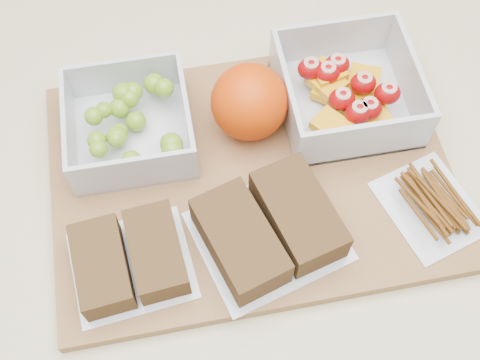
{
  "coord_description": "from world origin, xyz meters",
  "views": [
    {
      "loc": [
        -0.07,
        -0.31,
        1.47
      ],
      "look_at": [
        -0.01,
        -0.02,
        0.93
      ],
      "focal_mm": 45.0,
      "sensor_mm": 36.0,
      "label": 1
    }
  ],
  "objects": [
    {
      "name": "counter",
      "position": [
        0.0,
        0.0,
        0.45
      ],
      "size": [
        1.2,
        0.9,
        0.9
      ],
      "primitive_type": "cube",
      "color": "beige",
      "rests_on": "ground"
    },
    {
      "name": "ground",
      "position": [
        0.0,
        0.0,
        0.0
      ],
      "size": [
        4.0,
        4.0,
        0.0
      ],
      "primitive_type": "plane",
      "color": "gray",
      "rests_on": "ground"
    },
    {
      "name": "cutting_board",
      "position": [
        -0.0,
        -0.0,
        0.91
      ],
      "size": [
        0.42,
        0.3,
        0.02
      ],
      "primitive_type": "cube",
      "rotation": [
        0.0,
        0.0,
        0.01
      ],
      "color": "olive",
      "rests_on": "counter"
    },
    {
      "name": "fruit_container",
      "position": [
        0.12,
        0.06,
        0.94
      ],
      "size": [
        0.14,
        0.14,
        0.06
      ],
      "color": "silver",
      "rests_on": "cutting_board"
    },
    {
      "name": "grape_container",
      "position": [
        -0.12,
        0.06,
        0.94
      ],
      "size": [
        0.13,
        0.13,
        0.05
      ],
      "color": "silver",
      "rests_on": "cutting_board"
    },
    {
      "name": "orange",
      "position": [
        0.01,
        0.06,
        0.96
      ],
      "size": [
        0.08,
        0.08,
        0.08
      ],
      "primitive_type": "sphere",
      "color": "#DD4005",
      "rests_on": "cutting_board"
    },
    {
      "name": "sandwich_bag_left",
      "position": [
        -0.13,
        -0.09,
        0.93
      ],
      "size": [
        0.12,
        0.11,
        0.04
      ],
      "color": "silver",
      "rests_on": "cutting_board"
    },
    {
      "name": "pretzel_bag",
      "position": [
        0.17,
        -0.08,
        0.93
      ],
      "size": [
        0.11,
        0.12,
        0.02
      ],
      "color": "silver",
      "rests_on": "cutting_board"
    },
    {
      "name": "sandwich_bag_center",
      "position": [
        0.0,
        -0.08,
        0.94
      ],
      "size": [
        0.17,
        0.15,
        0.04
      ],
      "color": "silver",
      "rests_on": "cutting_board"
    }
  ]
}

